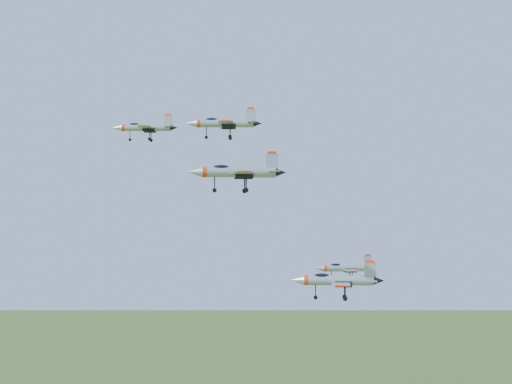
{
  "coord_description": "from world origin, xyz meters",
  "views": [
    {
      "loc": [
        9.63,
        -107.73,
        127.57
      ],
      "look_at": [
        4.41,
        -0.19,
        131.73
      ],
      "focal_mm": 50.0,
      "sensor_mm": 36.0,
      "label": 1
    }
  ],
  "objects": [
    {
      "name": "jet_right_low",
      "position": [
        15.77,
        -10.25,
        119.34
      ],
      "size": [
        12.77,
        10.53,
        3.42
      ],
      "rotation": [
        0.0,
        0.0,
        -0.04
      ],
      "color": "#989DA3"
    },
    {
      "name": "jet_lead",
      "position": [
        -15.67,
        13.94,
        143.49
      ],
      "size": [
        11.39,
        9.4,
        3.04
      ],
      "rotation": [
        0.0,
        0.0,
        0.05
      ],
      "color": "#989DA3"
    },
    {
      "name": "jet_right_high",
      "position": [
        2.63,
        -16.59,
        133.69
      ],
      "size": [
        12.8,
        10.69,
        3.42
      ],
      "rotation": [
        0.0,
        0.0,
        0.15
      ],
      "color": "#989DA3"
    },
    {
      "name": "jet_left_high",
      "position": [
        -0.89,
        2.47,
        142.6
      ],
      "size": [
        11.97,
        9.9,
        3.2
      ],
      "rotation": [
        0.0,
        0.0,
        0.07
      ],
      "color": "#989DA3"
    },
    {
      "name": "jet_left_low",
      "position": [
        18.5,
        9.39,
        119.67
      ],
      "size": [
        10.43,
        8.7,
        2.79
      ],
      "rotation": [
        0.0,
        0.0,
        0.13
      ],
      "color": "#989DA3"
    }
  ]
}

